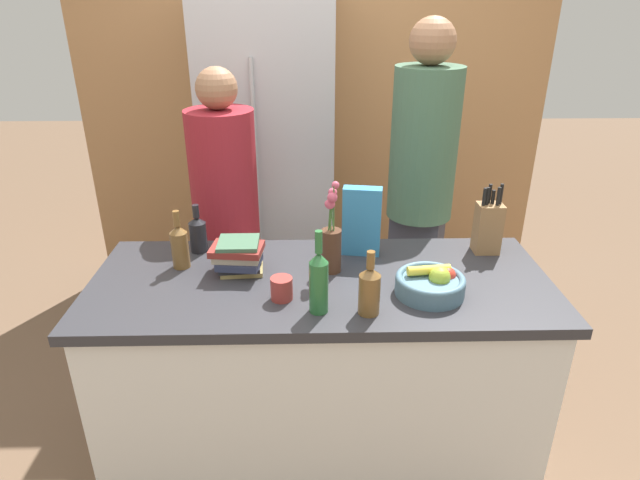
% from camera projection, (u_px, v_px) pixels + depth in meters
% --- Properties ---
extents(ground_plane, '(14.00, 14.00, 0.00)m').
position_uv_depth(ground_plane, '(320.00, 454.00, 2.38)').
color(ground_plane, brown).
extents(kitchen_island, '(1.72, 0.71, 0.89)m').
position_uv_depth(kitchen_island, '(321.00, 373.00, 2.19)').
color(kitchen_island, silver).
rests_on(kitchen_island, ground_plane).
extents(back_wall_wood, '(2.92, 0.12, 2.60)m').
position_uv_depth(back_wall_wood, '(314.00, 92.00, 3.38)').
color(back_wall_wood, '#AD7A4C').
rests_on(back_wall_wood, ground_plane).
extents(refrigerator, '(0.73, 0.62, 1.91)m').
position_uv_depth(refrigerator, '(270.00, 161.00, 3.19)').
color(refrigerator, '#B7B7BC').
rests_on(refrigerator, ground_plane).
extents(fruit_bowl, '(0.25, 0.25, 0.11)m').
position_uv_depth(fruit_bowl, '(431.00, 283.00, 1.89)').
color(fruit_bowl, slate).
rests_on(fruit_bowl, kitchen_island).
extents(knife_block, '(0.10, 0.09, 0.29)m').
position_uv_depth(knife_block, '(488.00, 227.00, 2.17)').
color(knife_block, olive).
rests_on(knife_block, kitchen_island).
extents(flower_vase, '(0.08, 0.08, 0.36)m').
position_uv_depth(flower_vase, '(331.00, 242.00, 2.02)').
color(flower_vase, '#4C2D1E').
rests_on(flower_vase, kitchen_island).
extents(cereal_box, '(0.16, 0.08, 0.28)m').
position_uv_depth(cereal_box, '(362.00, 221.00, 2.15)').
color(cereal_box, teal).
rests_on(cereal_box, kitchen_island).
extents(coffee_mug, '(0.08, 0.11, 0.08)m').
position_uv_depth(coffee_mug, '(282.00, 288.00, 1.86)').
color(coffee_mug, '#99332D').
rests_on(coffee_mug, kitchen_island).
extents(book_stack, '(0.21, 0.16, 0.13)m').
position_uv_depth(book_stack, '(239.00, 256.00, 2.03)').
color(book_stack, '#99844C').
rests_on(book_stack, kitchen_island).
extents(bottle_oil, '(0.07, 0.07, 0.23)m').
position_uv_depth(bottle_oil, '(180.00, 245.00, 2.06)').
color(bottle_oil, brown).
rests_on(bottle_oil, kitchen_island).
extents(bottle_vinegar, '(0.07, 0.07, 0.20)m').
position_uv_depth(bottle_vinegar, '(198.00, 233.00, 2.19)').
color(bottle_vinegar, black).
rests_on(bottle_vinegar, kitchen_island).
extents(bottle_wine, '(0.07, 0.07, 0.23)m').
position_uv_depth(bottle_wine, '(369.00, 289.00, 1.76)').
color(bottle_wine, brown).
rests_on(bottle_wine, kitchen_island).
extents(bottle_water, '(0.06, 0.06, 0.29)m').
position_uv_depth(bottle_water, '(319.00, 281.00, 1.75)').
color(bottle_water, '#286633').
rests_on(bottle_water, kitchen_island).
extents(person_at_sink, '(0.31, 0.31, 1.58)m').
position_uv_depth(person_at_sink, '(227.00, 216.00, 2.56)').
color(person_at_sink, '#383842').
rests_on(person_at_sink, ground_plane).
extents(person_in_blue, '(0.32, 0.32, 1.78)m').
position_uv_depth(person_in_blue, '(421.00, 185.00, 2.61)').
color(person_in_blue, '#383842').
rests_on(person_in_blue, ground_plane).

